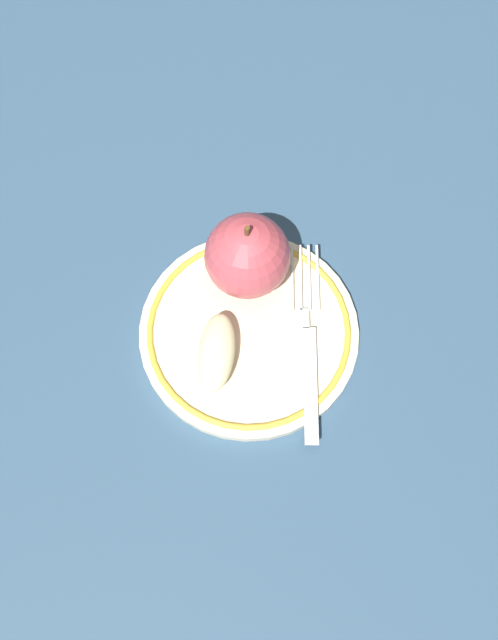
# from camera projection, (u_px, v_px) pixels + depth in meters

# --- Properties ---
(ground_plane) EXTENTS (2.00, 2.00, 0.00)m
(ground_plane) POSITION_uv_depth(u_px,v_px,m) (276.00, 341.00, 0.58)
(ground_plane) COLOR #304D67
(plate) EXTENTS (0.20, 0.20, 0.01)m
(plate) POSITION_uv_depth(u_px,v_px,m) (249.00, 331.00, 0.58)
(plate) COLOR beige
(plate) RESTS_ON ground_plane
(apple_red_whole) EXTENTS (0.08, 0.08, 0.09)m
(apple_red_whole) POSITION_uv_depth(u_px,v_px,m) (247.00, 256.00, 0.56)
(apple_red_whole) COLOR #BA464F
(apple_red_whole) RESTS_ON plate
(apple_slice_front) EXTENTS (0.08, 0.07, 0.02)m
(apple_slice_front) POSITION_uv_depth(u_px,v_px,m) (217.00, 352.00, 0.55)
(apple_slice_front) COLOR beige
(apple_slice_front) RESTS_ON plate
(fork) EXTENTS (0.17, 0.12, 0.00)m
(fork) POSITION_uv_depth(u_px,v_px,m) (306.00, 346.00, 0.56)
(fork) COLOR silver
(fork) RESTS_ON plate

